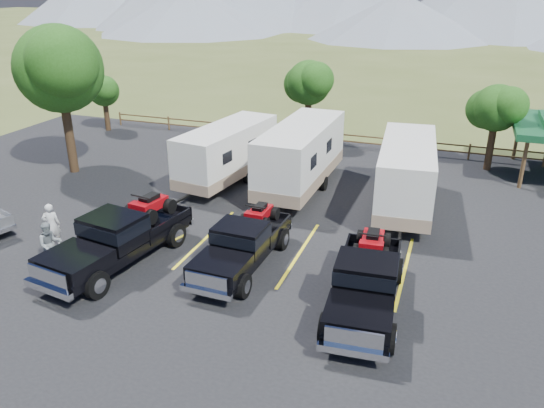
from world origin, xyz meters
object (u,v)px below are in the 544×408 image
(trailer_left, at_px, (227,153))
(person_b, at_px, (50,244))
(rig_left, at_px, (120,236))
(trailer_right, at_px, (406,175))
(tree_big_nw, at_px, (59,69))
(person_a, at_px, (52,225))
(rig_right, at_px, (366,280))
(rig_center, at_px, (243,243))
(trailer_center, at_px, (301,157))

(trailer_left, height_order, person_b, trailer_left)
(rig_left, height_order, trailer_right, trailer_right)
(tree_big_nw, distance_m, person_b, 11.84)
(tree_big_nw, height_order, person_a, tree_big_nw)
(tree_big_nw, xyz_separation_m, rig_right, (17.58, -7.77, -4.57))
(rig_center, relative_size, rig_right, 0.93)
(tree_big_nw, distance_m, trailer_right, 18.22)
(trailer_left, relative_size, trailer_center, 0.91)
(trailer_center, distance_m, person_a, 11.86)
(person_a, bearing_deg, person_b, 98.18)
(rig_left, relative_size, trailer_left, 0.80)
(rig_right, distance_m, trailer_right, 8.57)
(rig_right, xyz_separation_m, person_b, (-11.38, -1.16, -0.12))
(tree_big_nw, bearing_deg, rig_right, -23.86)
(trailer_center, bearing_deg, person_a, -127.65)
(tree_big_nw, relative_size, trailer_left, 0.92)
(trailer_right, relative_size, person_b, 5.25)
(rig_right, bearing_deg, trailer_right, 84.46)
(trailer_right, height_order, person_b, trailer_right)
(trailer_left, height_order, trailer_center, trailer_center)
(rig_left, xyz_separation_m, person_a, (-3.30, 0.21, -0.16))
(rig_left, distance_m, person_b, 2.52)
(trailer_left, xyz_separation_m, trailer_center, (3.87, 0.22, 0.17))
(rig_center, distance_m, rig_right, 4.87)
(tree_big_nw, relative_size, rig_center, 1.35)
(tree_big_nw, height_order, rig_left, tree_big_nw)
(trailer_right, bearing_deg, rig_right, -96.09)
(person_a, bearing_deg, rig_center, 157.37)
(rig_center, bearing_deg, person_b, -158.45)
(tree_big_nw, bearing_deg, rig_center, -27.04)
(rig_center, xyz_separation_m, trailer_right, (4.92, 7.33, 0.71))
(trailer_left, xyz_separation_m, trailer_right, (9.06, -0.58, 0.09))
(tree_big_nw, height_order, rig_right, tree_big_nw)
(trailer_center, bearing_deg, tree_big_nw, -171.63)
(person_b, bearing_deg, rig_center, -29.95)
(rig_left, distance_m, rig_center, 4.59)
(rig_center, relative_size, trailer_right, 0.64)
(rig_center, height_order, person_b, rig_center)
(person_b, bearing_deg, rig_right, -43.69)
(rig_left, bearing_deg, trailer_left, 97.19)
(rig_right, relative_size, trailer_right, 0.69)
(rig_center, xyz_separation_m, trailer_left, (-4.15, 7.91, 0.62))
(rig_left, bearing_deg, tree_big_nw, 145.95)
(trailer_left, distance_m, trailer_right, 9.08)
(trailer_center, distance_m, trailer_right, 5.26)
(trailer_left, distance_m, trailer_center, 3.88)
(rig_left, height_order, trailer_center, trailer_center)
(tree_big_nw, xyz_separation_m, rig_left, (8.46, -7.84, -4.50))
(trailer_right, bearing_deg, trailer_center, 166.47)
(trailer_right, distance_m, person_a, 15.18)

